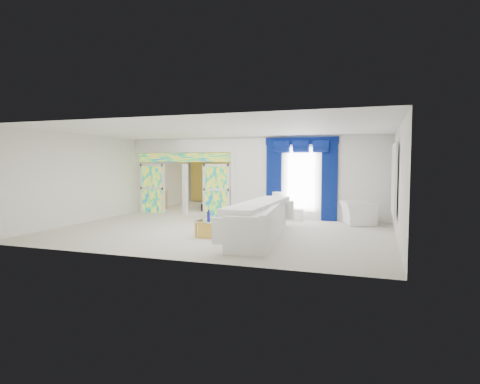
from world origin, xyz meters
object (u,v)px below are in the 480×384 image
at_px(coffee_table, 219,225).
at_px(armchair, 358,213).
at_px(grand_piano, 226,198).
at_px(white_sofa, 260,222).
at_px(console_table, 285,214).

distance_m(coffee_table, armchair, 4.81).
bearing_deg(grand_piano, coffee_table, -76.10).
relative_size(white_sofa, armchair, 3.87).
bearing_deg(grand_piano, white_sofa, -67.12).
height_order(white_sofa, grand_piano, grand_piano).
xyz_separation_m(white_sofa, grand_piano, (-3.55, 6.65, 0.02)).
relative_size(white_sofa, grand_piano, 2.54).
height_order(console_table, armchair, armchair).
bearing_deg(console_table, white_sofa, -88.96).
relative_size(white_sofa, coffee_table, 2.30).
height_order(coffee_table, grand_piano, grand_piano).
height_order(white_sofa, armchair, white_sofa).
xyz_separation_m(coffee_table, grand_piano, (-2.20, 6.35, 0.23)).
relative_size(console_table, armchair, 1.08).
bearing_deg(armchair, grand_piano, 43.24).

